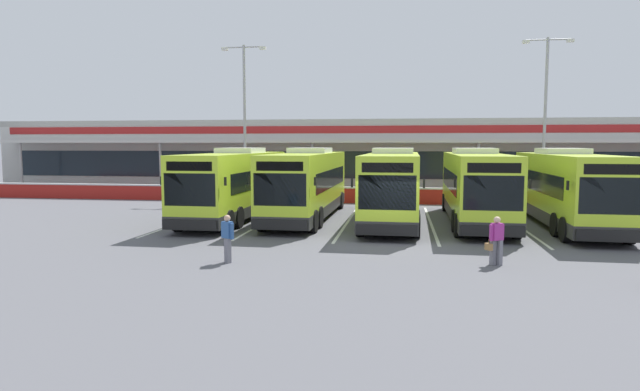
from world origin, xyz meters
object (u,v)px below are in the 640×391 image
Objects in this scene: lamp_post_centre at (545,109)px; coach_bus_left_centre at (307,185)px; pedestrian_child at (228,237)px; lamp_post_west at (245,112)px; coach_bus_rightmost at (566,190)px; coach_bus_centre at (392,187)px; pedestrian_with_handbag at (496,239)px; coach_bus_right_centre at (475,188)px; coach_bus_leftmost at (236,185)px.

coach_bus_left_centre is at bearing -145.80° from lamp_post_centre.
pedestrian_child is at bearing -126.08° from lamp_post_centre.
coach_bus_left_centre is 18.06m from lamp_post_centre.
coach_bus_rightmost is at bearing -28.45° from lamp_post_west.
coach_bus_centre is 11.70m from pedestrian_child.
coach_bus_left_centre is 1.00× the size of coach_bus_centre.
pedestrian_with_handbag is 24.89m from lamp_post_west.
coach_bus_rightmost is at bearing -7.37° from coach_bus_right_centre.
lamp_post_centre is (1.57, 10.70, 4.50)m from coach_bus_rightmost.
coach_bus_centre is at bearing 110.57° from pedestrian_with_handbag.
coach_bus_left_centre is 12.93m from coach_bus_rightmost.
coach_bus_right_centre is 7.53× the size of pedestrian_child.
coach_bus_right_centre is (12.50, 0.27, 0.00)m from coach_bus_leftmost.
pedestrian_child is at bearing -143.24° from coach_bus_rightmost.
lamp_post_west is at bearing 104.80° from pedestrian_child.
coach_bus_centre is 15.15m from lamp_post_centre.
coach_bus_centre is at bearing -43.42° from lamp_post_west.
coach_bus_right_centre is (8.71, -0.33, 0.00)m from coach_bus_left_centre.
coach_bus_centre is 7.53× the size of pedestrian_child.
lamp_post_centre is (6.37, 19.98, 5.43)m from pedestrian_with_handbag.
lamp_post_west is at bearing 103.53° from coach_bus_leftmost.
coach_bus_right_centre is at bearing -119.51° from lamp_post_centre.
coach_bus_right_centre is at bearing 86.40° from pedestrian_with_handbag.
coach_bus_leftmost and coach_bus_rightmost have the same top height.
lamp_post_centre reaches higher than coach_bus_left_centre.
coach_bus_centre is at bearing -0.69° from coach_bus_leftmost.
coach_bus_right_centre is 9.88m from pedestrian_with_handbag.
lamp_post_west reaches higher than pedestrian_with_handbag.
lamp_post_centre reaches higher than pedestrian_with_handbag.
coach_bus_left_centre is at bearing 9.09° from coach_bus_leftmost.
coach_bus_left_centre is 8.72m from coach_bus_right_centre.
pedestrian_with_handbag is 1.00× the size of pedestrian_child.
coach_bus_left_centre is at bearing 86.00° from pedestrian_child.
coach_bus_left_centre is 11.15m from pedestrian_child.
coach_bus_left_centre is at bearing -56.77° from lamp_post_west.
coach_bus_leftmost is 1.11× the size of lamp_post_centre.
coach_bus_leftmost is at bearing -170.91° from coach_bus_left_centre.
coach_bus_left_centre is 7.53× the size of pedestrian_with_handbag.
coach_bus_right_centre reaches higher than pedestrian_child.
pedestrian_with_handbag is at bearing -53.91° from lamp_post_west.
coach_bus_left_centre is 4.61m from coach_bus_centre.
lamp_post_centre is (9.91, 10.53, 4.50)m from coach_bus_centre.
lamp_post_centre is at bearing 60.49° from coach_bus_right_centre.
coach_bus_right_centre reaches higher than pedestrian_with_handbag.
lamp_post_west is (-5.43, 20.56, 5.42)m from pedestrian_child.
coach_bus_leftmost is 21.50m from lamp_post_centre.
coach_bus_centre and coach_bus_right_centre have the same top height.
coach_bus_leftmost is 7.53× the size of pedestrian_with_handbag.
pedestrian_with_handbag is (-0.62, -9.82, -0.93)m from coach_bus_right_centre.
lamp_post_centre is at bearing 81.66° from coach_bus_rightmost.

